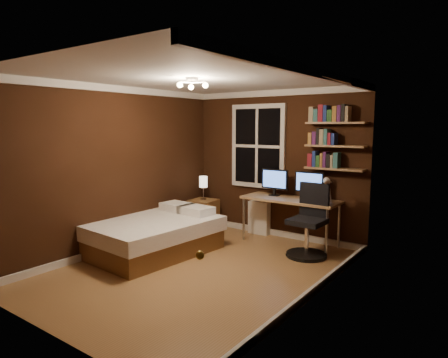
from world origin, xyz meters
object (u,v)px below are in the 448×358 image
Objects in this scene: nightstand at (204,215)px; office_chair at (309,228)px; monitor_left at (275,182)px; desk_lamp at (328,190)px; desk at (290,202)px; bedside_lamp at (203,188)px; monitor_right at (309,186)px; bed at (154,235)px; radiator at (259,218)px.

office_chair reaches higher than nightstand.
monitor_left reaches higher than desk_lamp.
desk_lamp is at bearing -13.40° from desk.
monitor_right is at bearing 6.13° from bedside_lamp.
bed is 4.52× the size of bedside_lamp.
desk reaches higher than radiator.
nightstand is 1.74m from desk.
nightstand is 1.27× the size of desk_lamp.
desk is at bearing 52.95° from bed.
office_chair is at bearing 36.76° from bed.
radiator is at bearing 72.56° from bed.
bedside_lamp is 1.15m from radiator.
monitor_right reaches higher than radiator.
monitor_left is 1.11m from office_chair.
nightstand is at bearing 179.25° from desk_lamp.
bed is 1.84× the size of office_chair.
bedside_lamp is at bearing 104.07° from bed.
monitor_right is 0.44× the size of office_chair.
bed is 4.46× the size of desk_lamp.
monitor_left is at bearing 166.74° from desk.
desk is (1.69, 0.13, -0.09)m from bedside_lamp.
monitor_right reaches higher than desk_lamp.
office_chair is (1.21, -0.60, 0.13)m from radiator.
desk is 3.30× the size of monitor_left.
desk is 1.47× the size of office_chair.
bed reaches higher than nightstand.
desk_lamp reaches higher than bedside_lamp.
bedside_lamp reaches higher than bed.
desk_lamp is (2.38, -0.03, 0.19)m from bedside_lamp.
bed is at bearing -80.34° from bedside_lamp.
desk_lamp is 0.41× the size of office_chair.
bed is 4.13× the size of monitor_left.
monitor_left is 1.08× the size of desk_lamp.
bed is 2.15m from monitor_left.
desk reaches higher than bed.
bedside_lamp is 1.70m from desk.
nightstand is at bearing -173.87° from monitor_right.
radiator is 1.32× the size of desk_lamp.
radiator is 0.54× the size of office_chair.
bed is at bearing -111.85° from radiator.
radiator is 1.22× the size of monitor_left.
monitor_right is (0.28, 0.08, 0.28)m from desk.
desk_lamp is (1.39, -0.37, 0.68)m from radiator.
radiator is at bearing 155.43° from office_chair.
desk reaches higher than nightstand.
monitor_right is at bearing 0.00° from monitor_left.
bedside_lamp is (-0.25, 1.49, 0.50)m from bed.
monitor_left reaches higher than desk.
monitor_right reaches higher than desk.
bedside_lamp is at bearing -173.87° from monitor_right.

